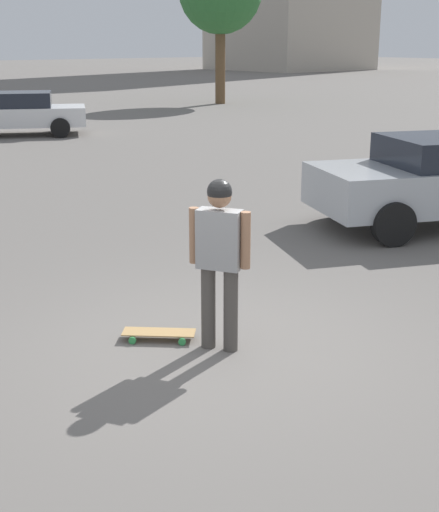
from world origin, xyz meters
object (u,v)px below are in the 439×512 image
(skateboard, at_px, (159,333))
(person, at_px, (220,250))
(car_parked_far, at_px, (19,113))
(car_parked_near, at_px, (437,180))

(skateboard, bearing_deg, person, 164.42)
(person, height_order, skateboard, person)
(skateboard, distance_m, car_parked_far, 18.08)
(person, relative_size, car_parked_far, 0.37)
(skateboard, relative_size, car_parked_far, 0.15)
(skateboard, xyz_separation_m, car_parked_near, (-6.36, -1.10, 0.72))
(skateboard, bearing_deg, car_parked_far, -66.90)
(car_parked_near, bearing_deg, person, 39.07)
(person, height_order, car_parked_far, person)
(car_parked_far, bearing_deg, skateboard, 98.06)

